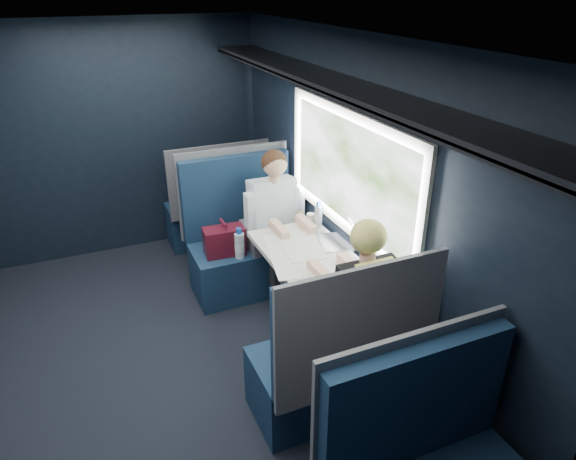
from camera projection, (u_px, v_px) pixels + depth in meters
name	position (u px, v px, depth m)	size (l,w,h in m)	color
ground	(178.00, 365.00, 3.84)	(2.80, 4.20, 0.01)	black
room_shell	(159.00, 179.00, 3.19)	(3.00, 4.40, 2.40)	black
table	(304.00, 261.00, 3.91)	(0.62, 1.00, 0.74)	#54565E
seat_bay_near	(244.00, 245.00, 4.66)	(1.04, 0.62, 1.26)	#0C1E36
seat_bay_far	(336.00, 364.00, 3.23)	(1.04, 0.62, 1.26)	#0C1E36
seat_row_front	(216.00, 208.00, 5.44)	(1.04, 0.51, 1.16)	#0C1E36
man	(277.00, 217.00, 4.48)	(0.53, 0.56, 1.32)	black
woman	(360.00, 299.00, 3.32)	(0.53, 0.56, 1.32)	black
papers	(302.00, 253.00, 3.85)	(0.50, 0.72, 0.01)	white
laptop	(342.00, 234.00, 3.99)	(0.31, 0.36, 0.24)	silver
bottle_small	(318.00, 215.00, 4.24)	(0.06, 0.06, 0.22)	silver
cup	(310.00, 218.00, 4.31)	(0.07, 0.07, 0.09)	white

